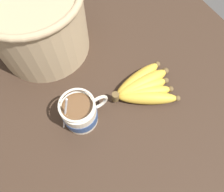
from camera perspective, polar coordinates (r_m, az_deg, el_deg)
The scene contains 4 objects.
table at distance 63.94cm, azimuth -0.58°, elevation -2.56°, with size 101.37×101.37×2.60cm.
coffee_mug at distance 57.31cm, azimuth -8.07°, elevation -4.85°, with size 13.82×9.15×15.14cm.
banana_bunch at distance 63.41cm, azimuth 8.09°, elevation 2.24°, with size 19.39×15.73×4.42cm.
woven_basket at distance 68.70cm, azimuth -19.11°, elevation 17.88°, with size 29.28×29.28×20.73cm.
Camera 1 is at (-12.05, -21.64, 60.25)cm, focal length 35.00 mm.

